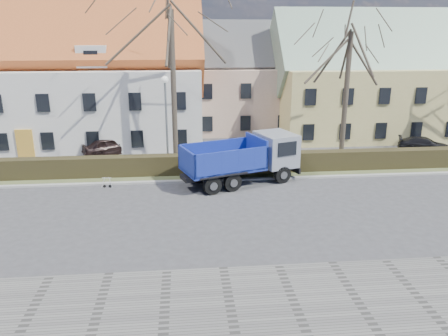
{
  "coord_description": "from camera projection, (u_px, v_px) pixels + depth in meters",
  "views": [
    {
      "loc": [
        -1.42,
        -21.25,
        9.05
      ],
      "look_at": [
        0.81,
        2.22,
        1.6
      ],
      "focal_mm": 35.0,
      "sensor_mm": 36.0,
      "label": 1
    }
  ],
  "objects": [
    {
      "name": "tree_2",
      "position": [
        347.0,
        84.0,
        30.34
      ],
      "size": [
        8.0,
        8.0,
        11.0
      ],
      "primitive_type": null,
      "color": "#3A3228",
      "rests_on": "ground"
    },
    {
      "name": "building_yellow",
      "position": [
        376.0,
        86.0,
        39.33
      ],
      "size": [
        18.8,
        10.8,
        8.5
      ],
      "primitive_type": null,
      "color": "tan",
      "rests_on": "ground"
    },
    {
      "name": "building_white",
      "position": [
        40.0,
        85.0,
        35.62
      ],
      "size": [
        26.8,
        10.8,
        9.5
      ],
      "primitive_type": null,
      "color": "silver",
      "rests_on": "ground"
    },
    {
      "name": "curb_far",
      "position": [
        208.0,
        180.0,
        27.38
      ],
      "size": [
        80.0,
        0.3,
        0.12
      ],
      "primitive_type": "cube",
      "color": "#9B9994",
      "rests_on": "ground"
    },
    {
      "name": "building_pink",
      "position": [
        240.0,
        86.0,
        41.17
      ],
      "size": [
        10.8,
        8.8,
        8.0
      ],
      "primitive_type": null,
      "color": "tan",
      "rests_on": "ground"
    },
    {
      "name": "cart_frame",
      "position": [
        103.0,
        182.0,
        26.19
      ],
      "size": [
        0.82,
        0.51,
        0.71
      ],
      "primitive_type": null,
      "rotation": [
        0.0,
        0.0,
        -0.09
      ],
      "color": "silver",
      "rests_on": "ground"
    },
    {
      "name": "hedge",
      "position": [
        206.0,
        165.0,
        28.53
      ],
      "size": [
        60.0,
        0.9,
        1.3
      ],
      "primitive_type": "cube",
      "color": "black",
      "rests_on": "ground"
    },
    {
      "name": "sidewalk_near",
      "position": [
        230.0,
        306.0,
        14.95
      ],
      "size": [
        80.0,
        5.0,
        0.08
      ],
      "primitive_type": "cube",
      "color": "slate",
      "rests_on": "ground"
    },
    {
      "name": "grass_strip",
      "position": [
        206.0,
        173.0,
        28.9
      ],
      "size": [
        80.0,
        3.0,
        0.1
      ],
      "primitive_type": "cube",
      "color": "#4C5630",
      "rests_on": "ground"
    },
    {
      "name": "tree_1",
      "position": [
        173.0,
        73.0,
        29.01
      ],
      "size": [
        9.2,
        9.2,
        12.65
      ],
      "primitive_type": null,
      "color": "#3A3228",
      "rests_on": "ground"
    },
    {
      "name": "dump_truck",
      "position": [
        237.0,
        160.0,
        26.63
      ],
      "size": [
        8.01,
        5.14,
        3.0
      ],
      "primitive_type": null,
      "rotation": [
        0.0,
        0.0,
        0.34
      ],
      "color": "navy",
      "rests_on": "ground"
    },
    {
      "name": "ground",
      "position": [
        213.0,
        210.0,
        23.03
      ],
      "size": [
        120.0,
        120.0,
        0.0
      ],
      "primitive_type": "plane",
      "color": "#3B3B3D"
    },
    {
      "name": "parked_car_a",
      "position": [
        110.0,
        146.0,
        33.0
      ],
      "size": [
        4.41,
        3.21,
        1.4
      ],
      "primitive_type": "imported",
      "rotation": [
        0.0,
        0.0,
        2.0
      ],
      "color": "black",
      "rests_on": "ground"
    },
    {
      "name": "parked_car_b",
      "position": [
        424.0,
        144.0,
        33.99
      ],
      "size": [
        4.18,
        2.97,
        1.12
      ],
      "primitive_type": "imported",
      "rotation": [
        0.0,
        0.0,
        1.17
      ],
      "color": "black",
      "rests_on": "ground"
    },
    {
      "name": "streetlight",
      "position": [
        167.0,
        124.0,
        28.49
      ],
      "size": [
        0.5,
        0.5,
        6.38
      ],
      "primitive_type": null,
      "color": "gray",
      "rests_on": "ground"
    }
  ]
}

